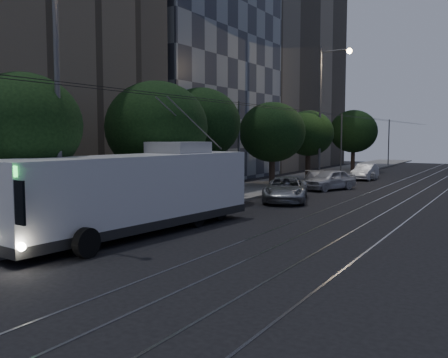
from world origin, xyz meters
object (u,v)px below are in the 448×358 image
car_white_d (367,172)px  streetlamp_near (65,76)px  trolleybus (138,192)px  streetlamp_far (325,102)px  pickup_silver (286,189)px  car_white_a (330,180)px  car_white_b (316,179)px  car_white_c (365,172)px

car_white_d → streetlamp_near: streetlamp_near is taller
trolleybus → streetlamp_far: streetlamp_far is taller
pickup_silver → streetlamp_near: streetlamp_near is taller
car_white_a → car_white_b: (-1.49, 1.20, -0.14)m
car_white_d → pickup_silver: bearing=-104.9°
pickup_silver → streetlamp_far: 13.73m
pickup_silver → streetlamp_far: (-1.87, 12.23, 5.95)m
pickup_silver → streetlamp_near: (-1.88, -15.11, 5.29)m
pickup_silver → streetlamp_near: bearing=-116.5°
pickup_silver → car_white_b: 8.79m
trolleybus → streetlamp_near: streetlamp_near is taller
car_white_c → streetlamp_near: streetlamp_near is taller
pickup_silver → car_white_b: bearing=79.0°
car_white_a → streetlamp_far: (-2.07, 4.73, 5.93)m
car_white_d → streetlamp_near: 33.61m
car_white_b → car_white_a: bearing=-61.9°
pickup_silver → car_white_d: 18.00m
trolleybus → streetlamp_far: 24.89m
car_white_d → streetlamp_near: (-2.07, -33.11, 5.37)m
car_white_d → car_white_b: bearing=-113.3°
car_white_b → streetlamp_near: 24.42m
car_white_a → car_white_c: bearing=111.6°
trolleybus → car_white_a: size_ratio=2.79×
car_white_c → car_white_a: bearing=-90.3°
car_white_c → car_white_d: car_white_c is taller
car_white_a → car_white_b: bearing=162.8°
car_white_b → trolleybus: bearing=-112.9°
car_white_b → car_white_d: car_white_d is taller
car_white_b → car_white_c: (1.49, 8.65, 0.09)m
car_white_b → streetlamp_near: bearing=-114.6°
pickup_silver → streetlamp_far: bearing=79.3°
car_white_b → streetlamp_far: bearing=76.2°
pickup_silver → car_white_b: size_ratio=1.25×
car_white_a → car_white_d: bearing=111.6°
car_white_a → car_white_b: size_ratio=1.05×
pickup_silver → car_white_d: bearing=70.0°
car_white_d → car_white_c: bearing=-103.1°
pickup_silver → streetlamp_near: 16.12m
pickup_silver → car_white_d: (0.19, 18.00, -0.08)m
trolleybus → car_white_b: (-0.09, 20.84, -1.08)m
streetlamp_near → streetlamp_far: streetlamp_far is taller
streetlamp_far → car_white_d: bearing=70.4°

